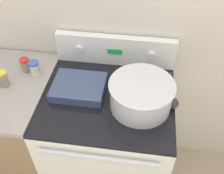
# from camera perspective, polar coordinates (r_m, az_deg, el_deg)

# --- Properties ---
(kitchen_wall) EXTENTS (8.00, 0.05, 2.50)m
(kitchen_wall) POSITION_cam_1_polar(r_m,az_deg,el_deg) (1.60, 1.10, 15.61)
(kitchen_wall) COLOR beige
(kitchen_wall) RESTS_ON ground_plane
(stove_range) EXTENTS (0.75, 0.70, 0.93)m
(stove_range) POSITION_cam_1_polar(r_m,az_deg,el_deg) (1.86, -0.70, -12.06)
(stove_range) COLOR white
(stove_range) RESTS_ON ground_plane
(control_panel) EXTENTS (0.75, 0.07, 0.20)m
(control_panel) POSITION_cam_1_polar(r_m,az_deg,el_deg) (1.66, 0.74, 8.03)
(control_panel) COLOR white
(control_panel) RESTS_ON stove_range
(side_counter) EXTENTS (0.46, 0.67, 0.95)m
(side_counter) POSITION_cam_1_polar(r_m,az_deg,el_deg) (2.00, -18.37, -9.35)
(side_counter) COLOR #896B4C
(side_counter) RESTS_ON ground_plane
(mixing_bowl) EXTENTS (0.35, 0.35, 0.16)m
(mixing_bowl) POSITION_cam_1_polar(r_m,az_deg,el_deg) (1.39, 6.36, -1.48)
(mixing_bowl) COLOR silver
(mixing_bowl) RESTS_ON stove_range
(casserole_dish) EXTENTS (0.30, 0.24, 0.05)m
(casserole_dish) POSITION_cam_1_polar(r_m,az_deg,el_deg) (1.52, -7.23, 0.09)
(casserole_dish) COLOR #38476B
(casserole_dish) RESTS_ON stove_range
(ladle) EXTENTS (0.06, 0.31, 0.06)m
(ladle) POSITION_cam_1_polar(r_m,az_deg,el_deg) (1.48, 13.09, -2.83)
(ladle) COLOR #333338
(ladle) RESTS_ON stove_range
(spice_jar_blue_cap) EXTENTS (0.06, 0.06, 0.10)m
(spice_jar_blue_cap) POSITION_cam_1_polar(r_m,az_deg,el_deg) (1.65, -16.50, 3.90)
(spice_jar_blue_cap) COLOR beige
(spice_jar_blue_cap) RESTS_ON side_counter
(spice_jar_red_cap) EXTENTS (0.06, 0.06, 0.09)m
(spice_jar_red_cap) POSITION_cam_1_polar(r_m,az_deg,el_deg) (1.70, -18.34, 4.61)
(spice_jar_red_cap) COLOR gray
(spice_jar_red_cap) RESTS_ON side_counter
(spice_jar_yellow_cap) EXTENTS (0.06, 0.06, 0.10)m
(spice_jar_yellow_cap) POSITION_cam_1_polar(r_m,az_deg,el_deg) (1.63, -22.61, 1.65)
(spice_jar_yellow_cap) COLOR gray
(spice_jar_yellow_cap) RESTS_ON side_counter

